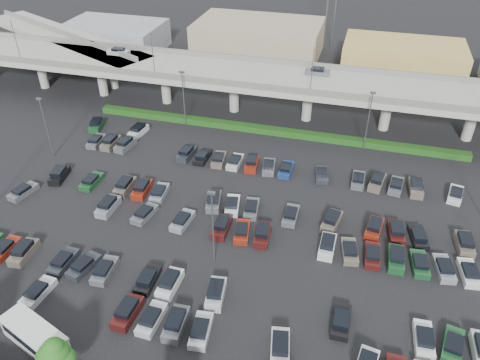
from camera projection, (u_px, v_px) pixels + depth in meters
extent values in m
plane|color=black|center=(233.00, 220.00, 63.32)|extent=(280.00, 280.00, 0.00)
cube|color=#9B9A92|center=(282.00, 80.00, 84.58)|extent=(150.00, 13.00, 1.10)
cube|color=slate|center=(275.00, 88.00, 79.02)|extent=(150.00, 0.50, 1.00)
cube|color=slate|center=(288.00, 63.00, 88.94)|extent=(150.00, 0.50, 1.00)
cylinder|color=#9B9A92|center=(42.00, 72.00, 98.00)|extent=(1.80, 1.80, 6.70)
cube|color=slate|center=(38.00, 58.00, 96.21)|extent=(2.60, 9.75, 0.50)
cylinder|color=#9B9A92|center=(102.00, 79.00, 94.92)|extent=(1.80, 1.80, 6.70)
cube|color=slate|center=(99.00, 64.00, 93.13)|extent=(2.60, 9.75, 0.50)
cylinder|color=#9B9A92|center=(166.00, 87.00, 91.84)|extent=(1.80, 1.80, 6.70)
cube|color=slate|center=(164.00, 71.00, 90.05)|extent=(2.60, 9.75, 0.50)
cylinder|color=#9B9A92|center=(234.00, 95.00, 88.77)|extent=(1.80, 1.80, 6.70)
cube|color=slate|center=(234.00, 79.00, 86.98)|extent=(2.60, 9.75, 0.50)
cylinder|color=#9B9A92|center=(307.00, 103.00, 85.69)|extent=(1.80, 1.80, 6.70)
cube|color=slate|center=(309.00, 87.00, 83.90)|extent=(2.60, 9.75, 0.50)
cylinder|color=#9B9A92|center=(386.00, 112.00, 82.62)|extent=(1.80, 1.80, 6.70)
cube|color=slate|center=(389.00, 96.00, 80.83)|extent=(2.60, 9.75, 0.50)
cylinder|color=#9B9A92|center=(471.00, 122.00, 79.54)|extent=(1.80, 1.80, 6.70)
cube|color=slate|center=(476.00, 105.00, 77.75)|extent=(2.60, 9.75, 0.50)
cube|color=silver|center=(119.00, 52.00, 93.88)|extent=(4.40, 1.82, 0.82)
cube|color=black|center=(118.00, 49.00, 93.52)|extent=(2.30, 1.60, 0.50)
cube|color=#54565B|center=(317.00, 72.00, 85.09)|extent=(4.40, 1.82, 0.82)
cube|color=black|center=(318.00, 69.00, 84.73)|extent=(2.30, 1.60, 0.50)
cylinder|color=#525157|center=(16.00, 42.00, 88.14)|extent=(0.14, 0.14, 8.00)
cylinder|color=#525157|center=(153.00, 56.00, 81.99)|extent=(0.14, 0.14, 8.00)
cylinder|color=#525157|center=(312.00, 72.00, 75.84)|extent=(0.14, 0.14, 8.00)
cube|color=#9B9A92|center=(63.00, 37.00, 104.72)|extent=(50.93, 30.13, 1.10)
cube|color=slate|center=(62.00, 33.00, 104.13)|extent=(47.34, 22.43, 1.00)
cylinder|color=#9B9A92|center=(24.00, 37.00, 117.09)|extent=(1.60, 1.60, 6.70)
cylinder|color=#9B9A92|center=(50.00, 48.00, 110.68)|extent=(1.60, 1.60, 6.70)
cylinder|color=#9B9A92|center=(80.00, 59.00, 104.27)|extent=(1.60, 1.60, 6.70)
cylinder|color=#9B9A92|center=(113.00, 73.00, 97.86)|extent=(1.60, 1.60, 6.70)
cube|color=#113810|center=(272.00, 131.00, 82.83)|extent=(66.00, 1.60, 1.10)
sphere|color=#154E14|center=(54.00, 355.00, 42.23)|extent=(3.04, 3.04, 3.04)
sphere|color=#154E14|center=(63.00, 360.00, 42.46)|extent=(2.39, 2.39, 2.39)
sphere|color=#154E14|center=(49.00, 357.00, 42.48)|extent=(2.39, 2.39, 2.39)
sphere|color=#154E14|center=(53.00, 349.00, 41.82)|extent=(2.06, 2.06, 2.06)
cube|color=silver|center=(35.00, 337.00, 46.51)|extent=(8.13, 4.99, 2.25)
cube|color=black|center=(34.00, 334.00, 46.20)|extent=(7.14, 4.70, 1.02)
cube|color=silver|center=(32.00, 329.00, 45.80)|extent=(8.26, 5.13, 0.27)
cube|color=silver|center=(38.00, 292.00, 52.21)|extent=(2.17, 4.53, 0.82)
cube|color=black|center=(36.00, 290.00, 51.69)|extent=(1.78, 2.42, 0.50)
cube|color=#421211|center=(128.00, 313.00, 49.72)|extent=(1.97, 4.46, 1.05)
cube|color=black|center=(127.00, 308.00, 49.26)|extent=(1.69, 2.65, 0.65)
cube|color=silver|center=(152.00, 319.00, 49.18)|extent=(1.98, 4.46, 0.82)
cube|color=black|center=(150.00, 317.00, 48.67)|extent=(1.68, 2.36, 0.50)
cube|color=#54565B|center=(176.00, 324.00, 48.52)|extent=(2.06, 4.49, 1.05)
cube|color=black|center=(175.00, 319.00, 48.05)|extent=(1.74, 2.68, 0.65)
cube|color=silver|center=(201.00, 331.00, 47.98)|extent=(2.31, 4.58, 0.82)
cube|color=black|center=(200.00, 328.00, 47.46)|extent=(1.85, 2.47, 0.50)
cube|color=white|center=(280.00, 349.00, 46.10)|extent=(2.56, 4.65, 1.05)
cube|color=black|center=(280.00, 343.00, 45.63)|extent=(2.03, 2.84, 0.65)
cube|color=maroon|center=(5.00, 249.00, 57.98)|extent=(1.89, 4.43, 0.82)
cube|color=black|center=(3.00, 246.00, 57.47)|extent=(1.64, 2.32, 0.50)
cube|color=#64594E|center=(24.00, 253.00, 57.31)|extent=(2.12, 4.51, 1.05)
cube|color=black|center=(22.00, 248.00, 56.85)|extent=(1.78, 2.70, 0.65)
cube|color=#272B32|center=(64.00, 262.00, 56.17)|extent=(1.94, 4.45, 0.82)
cube|color=black|center=(62.00, 259.00, 55.65)|extent=(1.67, 2.34, 0.50)
cube|color=#272B32|center=(84.00, 266.00, 55.57)|extent=(2.69, 4.68, 0.82)
cube|color=black|center=(82.00, 264.00, 55.05)|extent=(2.04, 2.58, 0.50)
cube|color=#54565B|center=(105.00, 271.00, 54.96)|extent=(2.09, 4.51, 0.82)
cube|color=black|center=(103.00, 268.00, 54.45)|extent=(1.74, 2.40, 0.50)
cube|color=black|center=(148.00, 280.00, 53.75)|extent=(1.98, 4.46, 0.82)
cube|color=black|center=(146.00, 277.00, 53.24)|extent=(1.68, 2.36, 0.50)
cube|color=white|center=(170.00, 284.00, 53.08)|extent=(1.92, 4.44, 1.05)
cube|color=black|center=(169.00, 279.00, 52.62)|extent=(1.66, 2.64, 0.65)
cube|color=silver|center=(216.00, 294.00, 51.88)|extent=(2.39, 4.60, 1.05)
cube|color=black|center=(216.00, 289.00, 51.41)|extent=(1.93, 2.79, 0.65)
cube|color=black|center=(341.00, 322.00, 48.92)|extent=(1.85, 4.41, 0.82)
cube|color=black|center=(341.00, 319.00, 48.40)|extent=(1.62, 2.31, 0.50)
cube|color=white|center=(424.00, 340.00, 47.11)|extent=(2.03, 4.48, 0.82)
cube|color=black|center=(425.00, 337.00, 46.59)|extent=(1.71, 2.37, 0.50)
cube|color=#1A4B26|center=(453.00, 346.00, 46.50)|extent=(2.67, 4.68, 0.82)
cube|color=black|center=(454.00, 343.00, 45.99)|extent=(2.03, 2.58, 0.50)
cube|color=#54565B|center=(23.00, 192.00, 67.91)|extent=(2.69, 4.68, 0.82)
cube|color=black|center=(21.00, 189.00, 67.40)|extent=(2.04, 2.58, 0.50)
cube|color=gray|center=(108.00, 207.00, 64.83)|extent=(1.90, 4.43, 1.05)
cube|color=black|center=(107.00, 202.00, 64.36)|extent=(1.65, 2.63, 0.65)
cube|color=#54565B|center=(145.00, 214.00, 63.69)|extent=(2.52, 4.64, 0.82)
cube|color=black|center=(144.00, 211.00, 63.17)|extent=(1.96, 2.53, 0.50)
cube|color=gray|center=(183.00, 221.00, 62.48)|extent=(2.25, 4.56, 0.82)
cube|color=black|center=(182.00, 218.00, 61.96)|extent=(1.82, 2.45, 0.50)
cube|color=#421211|center=(222.00, 227.00, 61.20)|extent=(1.94, 4.45, 1.05)
cube|color=black|center=(222.00, 223.00, 60.74)|extent=(1.67, 2.64, 0.65)
cube|color=maroon|center=(242.00, 232.00, 60.66)|extent=(2.54, 4.64, 0.82)
cube|color=black|center=(242.00, 229.00, 60.15)|extent=(1.97, 2.54, 0.50)
cube|color=#421211|center=(263.00, 235.00, 60.00)|extent=(2.15, 4.53, 1.05)
cube|color=black|center=(263.00, 230.00, 59.53)|extent=(1.80, 2.72, 0.65)
cube|color=white|center=(327.00, 247.00, 58.18)|extent=(1.90, 4.43, 1.05)
cube|color=black|center=(328.00, 242.00, 57.72)|extent=(1.65, 2.63, 0.65)
cube|color=#64594E|center=(349.00, 251.00, 57.64)|extent=(2.57, 4.65, 0.82)
cube|color=black|center=(350.00, 249.00, 57.13)|extent=(1.99, 2.55, 0.50)
cube|color=#421211|center=(372.00, 256.00, 57.04)|extent=(1.99, 4.47, 0.82)
cube|color=black|center=(373.00, 253.00, 56.52)|extent=(1.69, 2.36, 0.50)
cube|color=#1A4B26|center=(396.00, 259.00, 56.37)|extent=(1.87, 4.42, 1.05)
cube|color=black|center=(397.00, 254.00, 55.90)|extent=(1.63, 2.62, 0.65)
cube|color=#1A4B26|center=(419.00, 264.00, 55.83)|extent=(2.32, 4.58, 0.82)
cube|color=black|center=(421.00, 262.00, 55.32)|extent=(1.86, 2.47, 0.50)
cube|color=gray|center=(444.00, 269.00, 55.23)|extent=(2.59, 4.66, 0.82)
cube|color=black|center=(445.00, 266.00, 54.71)|extent=(1.99, 2.55, 0.50)
cube|color=white|center=(469.00, 273.00, 54.62)|extent=(2.39, 4.60, 0.82)
cube|color=black|center=(470.00, 271.00, 54.11)|extent=(1.89, 2.49, 0.50)
cube|color=black|center=(59.00, 176.00, 71.21)|extent=(2.58, 4.66, 1.05)
cube|color=black|center=(58.00, 171.00, 70.74)|extent=(2.04, 2.85, 0.65)
cube|color=#1A4B26|center=(92.00, 182.00, 70.07)|extent=(1.90, 4.43, 0.82)
cube|color=black|center=(90.00, 179.00, 69.55)|extent=(1.64, 2.33, 0.50)
cube|color=#64594E|center=(125.00, 187.00, 68.79)|extent=(1.89, 4.43, 1.05)
cube|color=black|center=(124.00, 182.00, 68.33)|extent=(1.64, 2.63, 0.65)
cube|color=maroon|center=(142.00, 190.00, 68.19)|extent=(2.17, 4.53, 1.05)
cube|color=black|center=(141.00, 185.00, 67.72)|extent=(1.81, 2.72, 0.65)
cube|color=gray|center=(160.00, 193.00, 67.65)|extent=(2.22, 4.55, 0.82)
cube|color=black|center=(159.00, 190.00, 67.13)|extent=(1.81, 2.44, 0.50)
cube|color=#54565B|center=(214.00, 202.00, 65.77)|extent=(2.68, 4.68, 1.05)
cube|color=black|center=(214.00, 197.00, 65.31)|extent=(2.10, 2.87, 0.65)
cube|color=white|center=(232.00, 206.00, 65.23)|extent=(2.61, 4.66, 0.82)
cube|color=black|center=(232.00, 203.00, 64.72)|extent=(2.00, 2.56, 0.50)
cube|color=#54565B|center=(252.00, 209.00, 64.63)|extent=(2.38, 4.60, 0.82)
cube|color=black|center=(251.00, 206.00, 64.11)|extent=(1.89, 2.49, 0.50)
cube|color=#54565B|center=(291.00, 216.00, 63.42)|extent=(1.84, 4.41, 0.82)
cube|color=black|center=(291.00, 213.00, 62.90)|extent=(1.61, 2.31, 0.50)
cube|color=#64594E|center=(332.00, 222.00, 62.15)|extent=(2.65, 4.67, 1.05)
cube|color=black|center=(332.00, 217.00, 61.68)|extent=(2.08, 2.86, 0.65)
cube|color=maroon|center=(374.00, 229.00, 60.94)|extent=(2.47, 4.63, 1.05)
cube|color=black|center=(375.00, 224.00, 60.47)|extent=(1.98, 2.81, 0.65)
cube|color=#421211|center=(396.00, 233.00, 60.34)|extent=(2.27, 4.57, 1.05)
cube|color=black|center=(397.00, 228.00, 59.87)|extent=(1.87, 2.75, 0.65)
cube|color=black|center=(418.00, 237.00, 59.80)|extent=(2.61, 4.66, 0.82)
cube|color=black|center=(419.00, 235.00, 59.28)|extent=(2.00, 2.56, 0.50)
cube|color=#64594E|center=(464.00, 244.00, 58.52)|extent=(2.15, 4.52, 1.05)
cube|color=black|center=(466.00, 240.00, 58.06)|extent=(1.79, 2.71, 0.65)
cube|color=#54565B|center=(96.00, 141.00, 80.00)|extent=(2.15, 4.52, 0.82)
cube|color=black|center=(95.00, 139.00, 79.48)|extent=(1.77, 2.41, 0.50)
cube|color=#64594E|center=(111.00, 143.00, 79.33)|extent=(1.84, 4.41, 1.05)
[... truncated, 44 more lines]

